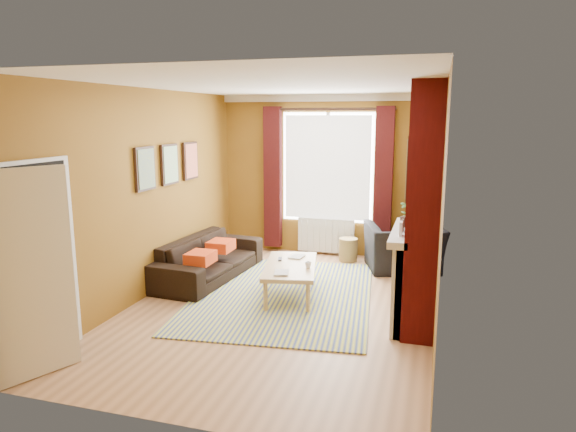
% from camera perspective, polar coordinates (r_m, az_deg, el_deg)
% --- Properties ---
extents(ground, '(5.50, 5.50, 0.00)m').
position_cam_1_polar(ground, '(6.79, -0.60, -9.97)').
color(ground, '#986A45').
rests_on(ground, ground).
extents(room_walls, '(3.82, 5.54, 2.83)m').
position_cam_1_polar(room_walls, '(6.54, 5.44, 1.77)').
color(room_walls, brown).
rests_on(room_walls, ground).
extents(striped_rug, '(2.71, 3.52, 0.02)m').
position_cam_1_polar(striped_rug, '(7.18, -0.54, -8.70)').
color(striped_rug, '#32428A').
rests_on(striped_rug, ground).
extents(sofa, '(1.01, 2.20, 0.62)m').
position_cam_1_polar(sofa, '(7.92, -8.73, -4.62)').
color(sofa, black).
rests_on(sofa, ground).
extents(armchair, '(1.39, 1.30, 0.74)m').
position_cam_1_polar(armchair, '(8.40, 12.72, -3.46)').
color(armchair, black).
rests_on(armchair, ground).
extents(coffee_table, '(0.93, 1.45, 0.45)m').
position_cam_1_polar(coffee_table, '(7.03, 0.27, -5.78)').
color(coffee_table, tan).
rests_on(coffee_table, ground).
extents(wicker_stool, '(0.41, 0.41, 0.39)m').
position_cam_1_polar(wicker_stool, '(8.81, 6.70, -3.74)').
color(wicker_stool, olive).
rests_on(wicker_stool, ground).
extents(floor_lamp, '(0.22, 0.22, 1.48)m').
position_cam_1_polar(floor_lamp, '(8.56, 13.57, 2.23)').
color(floor_lamp, black).
rests_on(floor_lamp, ground).
extents(book_a, '(0.24, 0.28, 0.02)m').
position_cam_1_polar(book_a, '(6.62, -1.54, -6.32)').
color(book_a, '#999999').
rests_on(book_a, coffee_table).
extents(book_b, '(0.21, 0.27, 0.02)m').
position_cam_1_polar(book_b, '(7.39, 0.31, -4.46)').
color(book_b, '#999999').
rests_on(book_b, coffee_table).
extents(mug, '(0.12, 0.12, 0.08)m').
position_cam_1_polar(mug, '(6.84, 2.24, -5.47)').
color(mug, '#999999').
rests_on(mug, coffee_table).
extents(tv_remote, '(0.09, 0.17, 0.02)m').
position_cam_1_polar(tv_remote, '(7.23, -0.89, -4.81)').
color(tv_remote, '#262628').
rests_on(tv_remote, coffee_table).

